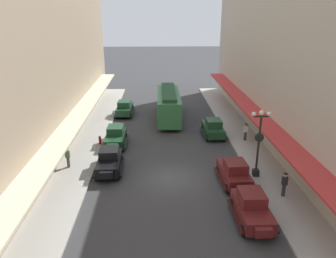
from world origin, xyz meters
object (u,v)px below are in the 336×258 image
Objects in this scene: streetcar at (169,104)px; pedestrian_0 at (68,157)px; fire_hydrant at (100,140)px; pedestrian_1 at (246,132)px; parked_car_1 at (234,172)px; parked_car_2 at (213,127)px; parked_car_0 at (125,108)px; parked_car_4 at (116,136)px; parked_car_3 at (109,160)px; lamp_post_with_clock at (259,141)px; pedestrian_2 at (284,184)px; parked_car_5 at (252,207)px.

pedestrian_0 is (-8.47, -12.50, -0.89)m from streetcar.
pedestrian_1 is at bearing 1.89° from fire_hydrant.
parked_car_2 is at bearing 89.51° from parked_car_1.
parked_car_0 is at bearing 118.64° from parked_car_1.
pedestrian_0 is (-12.70, -6.79, 0.07)m from parked_car_2.
parked_car_0 and parked_car_4 have the same top height.
streetcar is (-4.23, 5.71, 0.96)m from parked_car_2.
parked_car_0 is at bearing 143.72° from pedestrian_1.
parked_car_3 is 11.43m from lamp_post_with_clock.
fire_hydrant is at bearing 106.52° from parked_car_3.
parked_car_4 reaches higher than pedestrian_2.
parked_car_1 reaches higher than pedestrian_2.
pedestrian_0 is at bearing 167.27° from parked_car_1.
fire_hydrant is (-12.75, 6.80, -2.42)m from lamp_post_with_clock.
pedestrian_0 and pedestrian_2 have the same top height.
parked_car_5 is at bearing -52.34° from parked_car_4.
parked_car_4 is at bearing -167.73° from parked_car_2.
parked_car_5 is 13.04m from pedestrian_1.
parked_car_5 is (9.37, -21.74, 0.00)m from parked_car_0.
pedestrian_2 is (12.28, -9.68, 0.07)m from parked_car_4.
parked_car_0 is 1.00× the size of parked_car_2.
lamp_post_with_clock is (1.87, 5.44, 2.04)m from parked_car_5.
parked_car_4 is 12.37m from pedestrian_1.
streetcar is 15.74m from lamp_post_with_clock.
parked_car_4 is at bearing 149.14° from lamp_post_with_clock.
streetcar is (5.22, -1.80, 0.96)m from parked_car_0.
parked_car_0 reaches higher than pedestrian_1.
fire_hydrant is at bearing 144.69° from pedestrian_2.
parked_car_3 is at bearing -73.48° from fire_hydrant.
parked_car_3 is 0.83× the size of lamp_post_with_clock.
pedestrian_2 is at bearing -68.07° from streetcar.
fire_hydrant is 5.12m from pedestrian_0.
parked_car_2 is at bearing 103.40° from pedestrian_2.
parked_car_3 reaches higher than fire_hydrant.
parked_car_2 is 0.45× the size of streetcar.
parked_car_1 is at bearing 143.93° from pedestrian_2.
parked_car_3 is at bearing 160.22° from pedestrian_2.
pedestrian_1 is (2.88, -1.54, 0.07)m from parked_car_2.
parked_car_2 is at bearing 12.27° from parked_car_4.
pedestrian_0 is at bearing -161.37° from pedestrian_1.
streetcar reaches higher than pedestrian_1.
parked_car_5 is 16.38m from fire_hydrant.
parked_car_0 is 1.00× the size of parked_car_1.
parked_car_1 is at bearing -12.73° from pedestrian_0.
parked_car_5 is 14.65m from pedestrian_0.
parked_car_3 is at bearing -9.77° from pedestrian_0.
streetcar is at bearing 105.10° from parked_car_1.
streetcar reaches higher than pedestrian_0.
parked_car_4 is 0.83× the size of lamp_post_with_clock.
parked_car_0 is 22.82m from pedestrian_2.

